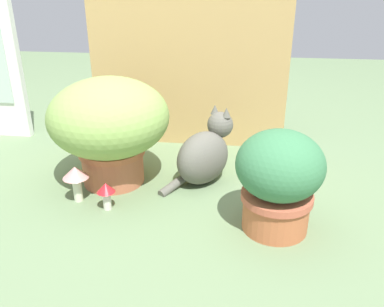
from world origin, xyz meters
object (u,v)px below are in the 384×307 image
at_px(cat, 205,154).
at_px(mushroom_ornament_pink, 76,176).
at_px(leafy_planter, 279,178).
at_px(grass_planter, 109,124).
at_px(mushroom_ornament_red, 106,191).

bearing_deg(cat, mushroom_ornament_pink, -153.85).
xyz_separation_m(leafy_planter, cat, (-0.27, 0.32, -0.07)).
relative_size(grass_planter, mushroom_ornament_red, 4.43).
relative_size(grass_planter, leafy_planter, 1.35).
relative_size(leafy_planter, cat, 1.10).
distance_m(grass_planter, cat, 0.41).
bearing_deg(grass_planter, leafy_planter, -22.06).
xyz_separation_m(grass_planter, leafy_planter, (0.65, -0.26, -0.07)).
bearing_deg(leafy_planter, mushroom_ornament_red, 175.70).
relative_size(leafy_planter, mushroom_ornament_pink, 2.43).
bearing_deg(mushroom_ornament_red, mushroom_ornament_pink, 161.16).
distance_m(grass_planter, mushroom_ornament_red, 0.29).
relative_size(grass_planter, cat, 1.48).
bearing_deg(mushroom_ornament_red, leafy_planter, -4.30).
xyz_separation_m(mushroom_ornament_pink, mushroom_ornament_red, (0.13, -0.04, -0.03)).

